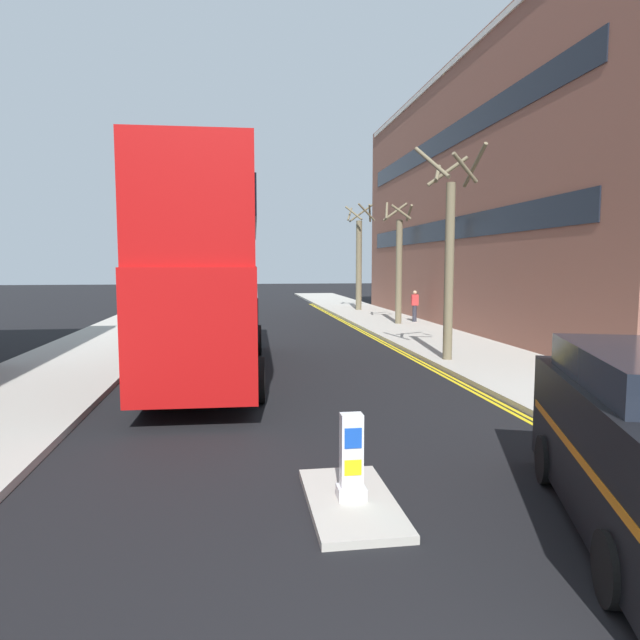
% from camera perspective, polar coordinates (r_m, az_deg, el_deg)
% --- Properties ---
extents(sidewalk_right, '(4.00, 80.00, 0.14)m').
position_cam_1_polar(sidewalk_right, '(19.76, 15.28, -3.33)').
color(sidewalk_right, '#ADA89E').
rests_on(sidewalk_right, ground).
extents(sidewalk_left, '(4.00, 80.00, 0.14)m').
position_cam_1_polar(sidewalk_left, '(18.81, -24.09, -4.07)').
color(sidewalk_left, '#ADA89E').
rests_on(sidewalk_left, ground).
extents(kerb_line_outer, '(0.10, 56.00, 0.01)m').
position_cam_1_polar(kerb_line_outer, '(17.17, 11.52, -4.81)').
color(kerb_line_outer, yellow).
rests_on(kerb_line_outer, ground).
extents(kerb_line_inner, '(0.10, 56.00, 0.01)m').
position_cam_1_polar(kerb_line_inner, '(17.11, 11.02, -4.83)').
color(kerb_line_inner, yellow).
rests_on(kerb_line_inner, ground).
extents(traffic_island, '(1.10, 2.20, 0.10)m').
position_cam_1_polar(traffic_island, '(7.55, 3.19, -18.05)').
color(traffic_island, '#ADA89E').
rests_on(traffic_island, ground).
extents(keep_left_bollard, '(0.36, 0.28, 1.11)m').
position_cam_1_polar(keep_left_bollard, '(7.35, 3.22, -14.07)').
color(keep_left_bollard, silver).
rests_on(keep_left_bollard, traffic_island).
extents(double_decker_bus_away, '(3.05, 10.88, 5.64)m').
position_cam_1_polar(double_decker_bus_away, '(15.76, -11.08, 5.34)').
color(double_decker_bus_away, '#B20F0F').
rests_on(double_decker_bus_away, ground).
extents(pedestrian_far, '(0.34, 0.22, 1.62)m').
position_cam_1_polar(pedestrian_far, '(29.44, 9.63, 1.48)').
color(pedestrian_far, '#2D2D38').
rests_on(pedestrian_far, sidewalk_right).
extents(street_tree_near, '(1.86, 1.81, 6.55)m').
position_cam_1_polar(street_tree_near, '(17.76, 13.08, 6.75)').
color(street_tree_near, '#6B6047').
rests_on(street_tree_near, sidewalk_right).
extents(street_tree_mid, '(1.46, 1.44, 6.11)m').
position_cam_1_polar(street_tree_mid, '(28.33, 8.03, 5.64)').
color(street_tree_mid, '#6B6047').
rests_on(street_tree_mid, sidewalk_right).
extents(street_tree_far, '(2.01, 2.10, 6.94)m').
position_cam_1_polar(street_tree_far, '(36.81, 4.00, 6.21)').
color(street_tree_far, '#6B6047').
rests_on(street_tree_far, sidewalk_right).
extents(townhouse_terrace_right, '(10.08, 28.00, 12.50)m').
position_cam_1_polar(townhouse_terrace_right, '(30.63, 21.14, 11.21)').
color(townhouse_terrace_right, brown).
rests_on(townhouse_terrace_right, ground).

